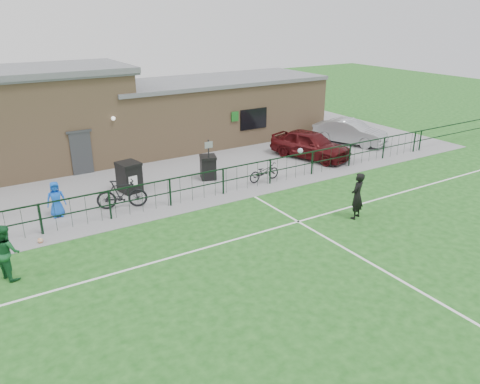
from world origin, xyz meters
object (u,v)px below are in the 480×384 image
wheelie_bin_right (208,168)px  bicycle_e (264,172)px  ball_ground (40,241)px  car_maroon (310,144)px  outfield_player (7,252)px  spectator_child (56,199)px  sign_post (209,161)px  bicycle_d (122,194)px  wheelie_bin_left (129,178)px  car_silver (350,132)px

wheelie_bin_right → bicycle_e: bearing=-19.1°
ball_ground → car_maroon: bearing=11.2°
outfield_player → spectator_child: bearing=-50.7°
sign_post → bicycle_d: 4.66m
bicycle_d → spectator_child: (-2.43, 0.53, 0.11)m
wheelie_bin_left → bicycle_e: size_ratio=0.75×
sign_post → wheelie_bin_right: bearing=69.0°
wheelie_bin_right → car_silver: (10.23, 1.10, 0.19)m
wheelie_bin_left → wheelie_bin_right: size_ratio=1.20×
bicycle_e → sign_post: bearing=55.0°
bicycle_e → car_maroon: bearing=-71.1°
car_silver → bicycle_e: car_silver is taller
wheelie_bin_right → outfield_player: bearing=-133.5°
wheelie_bin_right → ball_ground: bearing=-141.1°
sign_post → wheelie_bin_left: bearing=169.6°
spectator_child → outfield_player: size_ratio=0.83×
sign_post → car_maroon: (6.42, 0.37, -0.24)m
car_maroon → outfield_player: 16.25m
car_silver → ball_ground: bearing=167.3°
wheelie_bin_left → ball_ground: bearing=-154.8°
car_maroon → outfield_player: (-15.56, -4.70, 0.08)m
bicycle_d → bicycle_e: bearing=-74.8°
sign_post → spectator_child: bearing=-176.0°
wheelie_bin_left → car_silver: (13.99, 0.76, 0.09)m
wheelie_bin_left → car_silver: 14.01m
car_maroon → car_silver: 4.08m
wheelie_bin_left → bicycle_d: bearing=-128.9°
bicycle_d → outfield_player: size_ratio=1.18×
sign_post → spectator_child: 6.98m
outfield_player → bicycle_e: bearing=-96.4°
car_maroon → outfield_player: bearing=178.2°
car_maroon → wheelie_bin_right: bearing=161.8°
wheelie_bin_right → bicycle_e: wheelie_bin_right is taller
car_silver → outfield_player: (-19.50, -5.76, 0.12)m
wheelie_bin_right → bicycle_e: 2.67m
bicycle_d → car_maroon: bearing=-64.7°
wheelie_bin_right → spectator_child: 7.13m
sign_post → outfield_player: bearing=-154.6°
spectator_child → sign_post: bearing=9.9°
sign_post → bicycle_d: bearing=-167.4°
car_silver → bicycle_d: 15.09m
wheelie_bin_right → ball_ground: size_ratio=5.33×
bicycle_d → outfield_player: outfield_player is taller
car_maroon → ball_ground: size_ratio=22.73×
bicycle_d → wheelie_bin_left: bearing=-10.1°
car_maroon → ball_ground: bearing=172.6°
car_maroon → bicycle_e: 4.57m
wheelie_bin_right → sign_post: bearing=-91.2°
sign_post → ball_ground: bearing=-162.8°
sign_post → spectator_child: sign_post is taller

